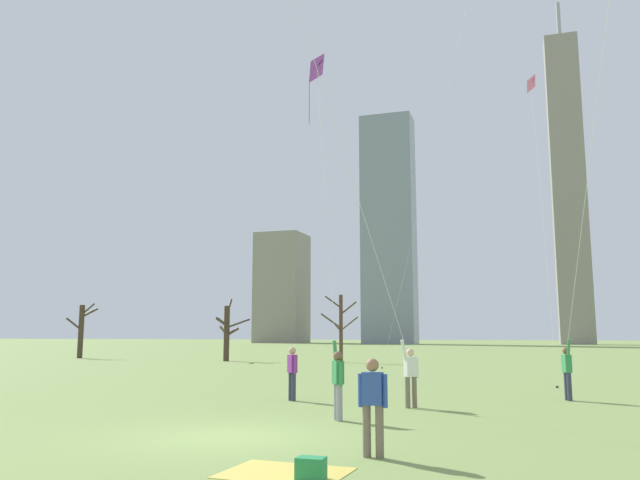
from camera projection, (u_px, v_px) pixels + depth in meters
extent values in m
plane|color=#7A934C|center=(229.00, 437.00, 12.55)|extent=(400.00, 400.00, 0.00)
cylinder|color=gray|center=(340.00, 403.00, 14.82)|extent=(0.14, 0.14, 0.85)
cylinder|color=gray|center=(337.00, 402.00, 15.03)|extent=(0.14, 0.14, 0.85)
cube|color=#338C4C|center=(338.00, 372.00, 15.03)|extent=(0.36, 0.39, 0.54)
sphere|color=brown|center=(338.00, 356.00, 15.09)|extent=(0.22, 0.22, 0.22)
cylinder|color=#338C4C|center=(341.00, 374.00, 14.82)|extent=(0.09, 0.09, 0.55)
cylinder|color=#338C4C|center=(335.00, 352.00, 15.30)|extent=(0.19, 0.22, 0.56)
cube|color=purple|center=(317.00, 68.00, 20.30)|extent=(0.45, 1.12, 1.02)
cylinder|color=black|center=(317.00, 68.00, 20.30)|extent=(0.39, 0.19, 0.62)
cylinder|color=purple|center=(309.00, 101.00, 20.11)|extent=(0.02, 0.02, 1.54)
cylinder|color=silver|center=(325.00, 186.00, 17.82)|extent=(1.59, 3.43, 8.68)
cylinder|color=#726656|center=(414.00, 392.00, 17.52)|extent=(0.14, 0.14, 0.85)
cylinder|color=#726656|center=(408.00, 392.00, 17.42)|extent=(0.14, 0.14, 0.85)
cube|color=white|center=(411.00, 367.00, 17.57)|extent=(0.39, 0.38, 0.54)
sphere|color=beige|center=(410.00, 353.00, 17.63)|extent=(0.22, 0.22, 0.22)
cylinder|color=white|center=(417.00, 368.00, 17.66)|extent=(0.09, 0.09, 0.55)
cylinder|color=white|center=(404.00, 350.00, 17.56)|extent=(0.21, 0.20, 0.56)
cylinder|color=silver|center=(321.00, 84.00, 16.76)|extent=(3.28, 4.93, 13.56)
cylinder|color=#33384C|center=(567.00, 386.00, 19.48)|extent=(0.14, 0.14, 0.85)
cylinder|color=#33384C|center=(569.00, 387.00, 19.26)|extent=(0.14, 0.14, 0.85)
cube|color=#338C4C|center=(567.00, 364.00, 19.47)|extent=(0.29, 0.39, 0.54)
sphere|color=brown|center=(566.00, 351.00, 19.53)|extent=(0.22, 0.22, 0.22)
cylinder|color=#338C4C|center=(564.00, 364.00, 19.67)|extent=(0.09, 0.09, 0.55)
cylinder|color=#338C4C|center=(568.00, 348.00, 19.33)|extent=(0.15, 0.22, 0.56)
cylinder|color=#726656|center=(380.00, 432.00, 10.45)|extent=(0.14, 0.14, 0.85)
cylinder|color=#726656|center=(367.00, 431.00, 10.52)|extent=(0.14, 0.14, 0.85)
cube|color=#2D4CA5|center=(373.00, 389.00, 10.59)|extent=(0.35, 0.21, 0.54)
sphere|color=#9E7051|center=(372.00, 365.00, 10.65)|extent=(0.22, 0.22, 0.22)
cylinder|color=#2D4CA5|center=(385.00, 391.00, 10.52)|extent=(0.09, 0.09, 0.55)
cylinder|color=#2D4CA5|center=(361.00, 390.00, 10.65)|extent=(0.09, 0.09, 0.55)
cylinder|color=#33384C|center=(294.00, 387.00, 19.23)|extent=(0.14, 0.14, 0.85)
cylinder|color=#33384C|center=(291.00, 386.00, 19.43)|extent=(0.14, 0.14, 0.85)
cube|color=purple|center=(292.00, 364.00, 19.43)|extent=(0.38, 0.38, 0.54)
sphere|color=tan|center=(292.00, 351.00, 19.49)|extent=(0.22, 0.22, 0.22)
cylinder|color=purple|center=(295.00, 365.00, 19.24)|extent=(0.09, 0.09, 0.55)
cylinder|color=purple|center=(290.00, 364.00, 19.62)|extent=(0.09, 0.09, 0.55)
cylinder|color=silver|center=(430.00, 162.00, 39.15)|extent=(6.06, 2.08, 25.15)
cylinder|color=#3F3833|center=(382.00, 368.00, 37.22)|extent=(0.10, 0.10, 0.08)
cube|color=pink|center=(531.00, 83.00, 32.50)|extent=(0.45, 1.00, 0.99)
cylinder|color=black|center=(531.00, 83.00, 32.50)|extent=(0.37, 0.02, 0.61)
cylinder|color=silver|center=(542.00, 212.00, 28.15)|extent=(0.15, 6.87, 14.78)
cylinder|color=#3F3833|center=(557.00, 387.00, 23.81)|extent=(0.10, 0.10, 0.08)
cube|color=#D8BF4C|center=(285.00, 473.00, 9.27)|extent=(1.88, 1.50, 0.01)
cube|color=#268C4C|center=(311.00, 468.00, 8.86)|extent=(0.40, 0.28, 0.30)
cylinder|color=#423326|center=(227.00, 333.00, 47.34)|extent=(0.43, 0.43, 4.12)
cylinder|color=#423326|center=(238.00, 323.00, 47.87)|extent=(1.42, 1.42, 0.76)
cylinder|color=#423326|center=(222.00, 322.00, 46.67)|extent=(0.23, 1.74, 0.70)
cylinder|color=#423326|center=(224.00, 331.00, 47.75)|extent=(0.98, 0.75, 0.75)
cylinder|color=#423326|center=(232.00, 332.00, 47.18)|extent=(1.08, 0.28, 0.68)
cylinder|color=#423326|center=(229.00, 307.00, 48.28)|extent=(0.49, 1.42, 1.26)
cylinder|color=#423326|center=(81.00, 331.00, 53.14)|extent=(0.44, 0.44, 4.45)
cylinder|color=#423326|center=(74.00, 324.00, 52.86)|extent=(0.91, 1.19, 1.08)
cylinder|color=#423326|center=(88.00, 309.00, 53.28)|extent=(1.23, 0.22, 1.00)
cylinder|color=#423326|center=(90.00, 313.00, 53.56)|extent=(1.19, 0.93, 0.88)
cylinder|color=#4C3828|center=(341.00, 328.00, 45.40)|extent=(0.27, 0.27, 4.83)
cylinder|color=#4C3828|center=(333.00, 302.00, 45.92)|extent=(1.30, 0.25, 0.95)
cylinder|color=#4C3828|center=(349.00, 308.00, 45.70)|extent=(1.15, 0.64, 1.00)
cylinder|color=#4C3828|center=(349.00, 324.00, 45.66)|extent=(1.16, 0.90, 1.05)
cylinder|color=#4C3828|center=(337.00, 327.00, 44.61)|extent=(0.14, 1.75, 0.65)
cylinder|color=#4C3828|center=(331.00, 321.00, 45.91)|extent=(1.70, 0.53, 1.15)
cube|color=gray|center=(568.00, 186.00, 124.80)|extent=(6.32, 5.07, 62.02)
cylinder|color=#99999E|center=(559.00, 21.00, 129.95)|extent=(0.80, 0.80, 7.88)
cube|color=gray|center=(389.00, 228.00, 129.94)|extent=(10.59, 6.78, 47.16)
cube|color=gray|center=(282.00, 288.00, 144.72)|extent=(10.42, 10.35, 24.90)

